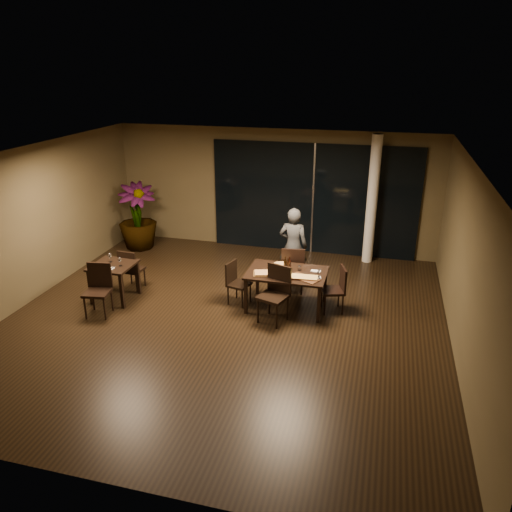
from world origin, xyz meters
The scene contains 33 objects.
ground centered at (0.00, 0.00, 0.00)m, with size 8.00×8.00×0.00m, color black.
wall_back centered at (0.00, 4.05, 1.50)m, with size 8.00×0.10×3.00m, color #4E432A.
wall_front centered at (0.00, -4.05, 1.50)m, with size 8.00×0.10×3.00m, color #4E432A.
wall_left centered at (-4.05, 0.00, 1.50)m, with size 0.10×8.00×3.00m, color #4E432A.
wall_right centered at (4.05, 0.00, 1.50)m, with size 0.10×8.00×3.00m, color #4E432A.
ceiling centered at (0.00, 0.00, 3.02)m, with size 8.00×8.00×0.04m, color silver.
window_panel centered at (1.00, 3.96, 1.35)m, with size 5.00×0.06×2.70m, color black.
column centered at (2.40, 3.65, 1.50)m, with size 0.24×0.24×3.00m, color white.
main_table centered at (1.00, 0.80, 0.68)m, with size 1.50×1.00×0.75m.
side_table centered at (-2.40, 0.30, 0.62)m, with size 0.80×0.80×0.75m.
chair_main_far centered at (0.99, 1.50, 0.56)m, with size 0.53×0.53×1.01m.
chair_main_near centered at (0.90, 0.28, 0.59)m, with size 0.61×0.61×1.05m.
chair_main_left centered at (-0.01, 0.77, 0.48)m, with size 0.48×0.48×0.85m.
chair_main_right centered at (1.95, 0.91, 0.50)m, with size 0.53×0.53×0.90m.
chair_side_far centered at (-2.30, 0.78, 0.49)m, with size 0.44×0.44×0.88m.
chair_side_near centered at (-2.37, -0.31, 0.55)m, with size 0.52×0.52×0.99m.
diner centered at (0.89, 1.99, 0.84)m, with size 0.57×0.38×1.67m, color #323437.
potted_plant centered at (-3.30, 3.10, 0.83)m, with size 0.91×0.91×1.67m, color #1C4517.
pizza_board_left centered at (0.70, 0.62, 0.76)m, with size 0.61×0.30×0.01m, color #483117.
pizza_board_right centered at (1.37, 0.59, 0.76)m, with size 0.56×0.28×0.01m, color #402514.
oblong_pizza_left centered at (0.70, 0.62, 0.77)m, with size 0.53×0.25×0.02m, color maroon, non-canonical shape.
oblong_pizza_right centered at (1.37, 0.59, 0.77)m, with size 0.46×0.21×0.02m, color maroon, non-canonical shape.
round_pizza centered at (0.83, 1.10, 0.76)m, with size 0.32×0.32×0.01m, color #B32E13.
bottle_a centered at (0.96, 0.85, 0.89)m, with size 0.06×0.06×0.29m, color black, non-canonical shape.
bottle_b centered at (1.02, 0.80, 0.89)m, with size 0.06×0.06×0.28m, color black, non-canonical shape.
bottle_c centered at (1.03, 0.89, 0.89)m, with size 0.06×0.06×0.28m, color black, non-canonical shape.
tumbler_left centered at (0.73, 0.91, 0.80)m, with size 0.08×0.08×0.10m, color white.
tumbler_right centered at (1.21, 0.96, 0.79)m, with size 0.07×0.07×0.08m, color white.
napkin_near centered at (1.58, 0.66, 0.76)m, with size 0.18×0.10×0.01m, color white.
napkin_far centered at (1.53, 0.96, 0.76)m, with size 0.18×0.10×0.01m, color white.
wine_glass_a centered at (-2.50, 0.40, 0.84)m, with size 0.08×0.08×0.18m, color white, non-canonical shape.
wine_glass_b centered at (-2.22, 0.27, 0.83)m, with size 0.07×0.07×0.17m, color white, non-canonical shape.
side_napkin centered at (-2.36, 0.09, 0.76)m, with size 0.18×0.11×0.01m, color silver.
Camera 1 is at (2.64, -7.76, 4.52)m, focal length 35.00 mm.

